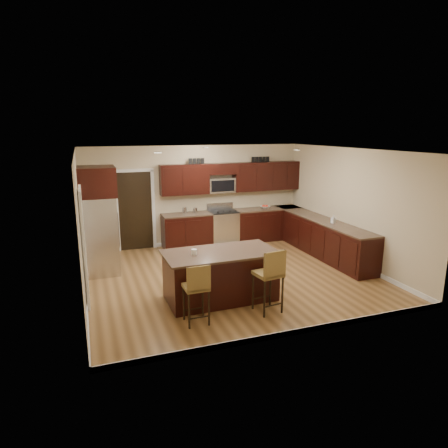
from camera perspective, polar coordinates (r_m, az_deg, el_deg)
name	(u,v)px	position (r m, az deg, el deg)	size (l,w,h in m)	color
floor	(231,276)	(8.77, 1.01, -7.41)	(6.00, 6.00, 0.00)	olive
ceiling	(232,150)	(8.21, 1.09, 10.50)	(6.00, 6.00, 0.00)	silver
wall_back	(196,195)	(10.96, -4.03, 4.09)	(6.00, 6.00, 0.00)	#C7B58F
wall_left	(80,227)	(7.87, -19.84, -0.37)	(5.50, 5.50, 0.00)	#C7B58F
wall_right	(351,206)	(9.83, 17.65, 2.42)	(5.50, 5.50, 0.00)	#C7B58F
base_cabinets	(279,232)	(10.64, 7.89, -1.18)	(4.02, 3.96, 0.92)	black
upper_cabinets	(234,177)	(11.06, 1.40, 6.77)	(4.00, 0.33, 0.80)	black
range	(223,227)	(11.06, -0.15, -0.44)	(0.76, 0.64, 1.11)	silver
microwave	(221,185)	(10.98, -0.42, 5.57)	(0.76, 0.31, 0.40)	silver
doorway	(135,211)	(10.69, -12.54, 1.82)	(0.85, 0.03, 2.06)	black
pantry_door	(83,248)	(7.66, -19.49, -3.26)	(0.03, 0.80, 2.04)	white
letter_decor	(229,160)	(10.97, 0.71, 9.10)	(2.20, 0.03, 0.15)	black
island	(220,277)	(7.51, -0.51, -7.56)	(2.10, 1.13, 0.92)	black
stool_left	(197,287)	(6.49, -3.89, -9.00)	(0.39, 0.39, 1.04)	olive
stool_right	(270,274)	(6.89, 6.63, -7.08)	(0.48, 0.48, 1.14)	olive
refrigerator	(99,219)	(9.07, -17.41, 0.64)	(0.79, 0.92, 2.35)	silver
floor_mat	(237,249)	(10.63, 1.91, -3.63)	(0.80, 0.54, 0.01)	brown
fruit_bowl	(265,207)	(11.43, 5.88, 2.43)	(0.29, 0.29, 0.07)	silver
soap_bottle	(333,219)	(9.91, 15.34, 0.68)	(0.09, 0.09, 0.19)	#B2B2B2
canister_tall	(184,211)	(10.63, -5.67, 1.92)	(0.12, 0.12, 0.18)	silver
canister_short	(195,211)	(10.71, -4.15, 1.93)	(0.11, 0.11, 0.15)	silver
island_jar	(194,252)	(7.19, -4.29, -4.00)	(0.10, 0.10, 0.10)	white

